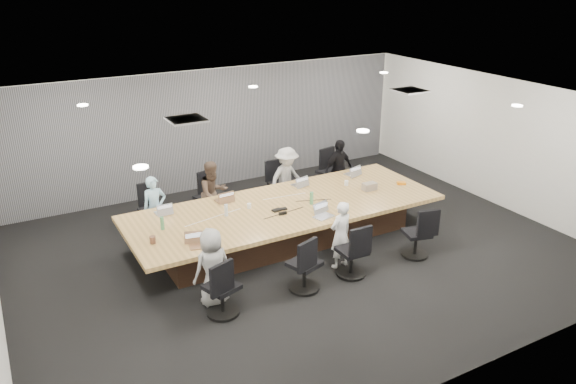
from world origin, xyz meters
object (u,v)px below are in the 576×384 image
chair_3 (330,175)px  laptop_4 (199,246)px  person_6 (341,235)px  laptop_6 (324,217)px  laptop_0 (163,212)px  person_4 (212,267)px  person_2 (287,179)px  snack_packet (401,183)px  person_3 (338,169)px  mug_brown (153,240)px  conference_table (285,222)px  chair_1 (208,201)px  chair_4 (222,291)px  chair_0 (151,214)px  bottle_green_left (162,223)px  person_1 (213,194)px  bottle_green_right (312,198)px  laptop_1 (224,200)px  laptop_3 (353,174)px  stapler (283,213)px  chair_2 (279,188)px  chair_6 (352,255)px  chair_7 (416,237)px  chair_5 (304,268)px  canvas_bag (369,186)px  person_0 (155,208)px  bottle_clear (226,210)px  laptop_2 (300,184)px

chair_3 → laptop_4: size_ratio=2.81×
person_6 → laptop_6: person_6 is taller
laptop_0 → laptop_6: size_ratio=0.85×
chair_3 → person_4: bearing=24.4°
person_2 → chair_3: bearing=2.0°
laptop_6 → snack_packet: (2.30, 0.61, 0.01)m
person_3 → mug_brown: size_ratio=11.25×
chair_3 → conference_table: bearing=26.9°
chair_1 → chair_4: bearing=55.1°
chair_0 → bottle_green_left: 1.67m
chair_1 → person_1: bearing=73.2°
bottle_green_left → bottle_green_right: (2.82, -0.30, 0.01)m
laptop_1 → person_1: bearing=-93.5°
laptop_3 → chair_0: bearing=-24.9°
laptop_3 → person_6: bearing=37.7°
laptop_0 → stapler: size_ratio=1.96×
chair_3 → person_2: 1.41m
chair_1 → chair_2: size_ratio=1.08×
laptop_0 → person_1: 1.33m
chair_3 → chair_6: (-1.76, -3.40, -0.03)m
chair_3 → chair_7: bearing=72.4°
chair_7 → bottle_green_right: size_ratio=3.14×
person_2 → person_6: person_2 is taller
chair_1 → person_2: size_ratio=0.56×
chair_1 → person_1: 0.45m
chair_5 → canvas_bag: canvas_bag is taller
chair_1 → chair_4: chair_4 is taller
person_0 → laptop_0: (0.00, -0.55, 0.12)m
chair_1 → laptop_3: bearing=146.7°
chair_6 → laptop_0: chair_6 is taller
laptop_0 → mug_brown: (-0.52, -1.11, 0.05)m
laptop_3 → mug_brown: mug_brown is taller
canvas_bag → conference_table: bearing=176.0°
laptop_6 → chair_5: bearing=-149.2°
laptop_4 → bottle_clear: (0.87, 0.91, 0.10)m
chair_2 → person_2: size_ratio=0.52×
chair_1 → person_1: size_ratio=0.57×
chair_2 → bottle_clear: bottle_clear is taller
person_2 → laptop_2: person_2 is taller
chair_3 → person_1: person_1 is taller
chair_4 → laptop_4: size_ratio=2.65×
chair_4 → person_6: size_ratio=0.63×
person_6 → chair_2: bearing=-106.9°
chair_1 → person_0: bearing=-0.7°
laptop_0 → laptop_2: bearing=179.4°
chair_4 → person_0: person_0 is taller
person_1 → snack_packet: 3.89m
laptop_4 → chair_4: bearing=-76.4°
chair_7 → laptop_3: chair_7 is taller
chair_0 → chair_4: (0.10, -3.40, 0.03)m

